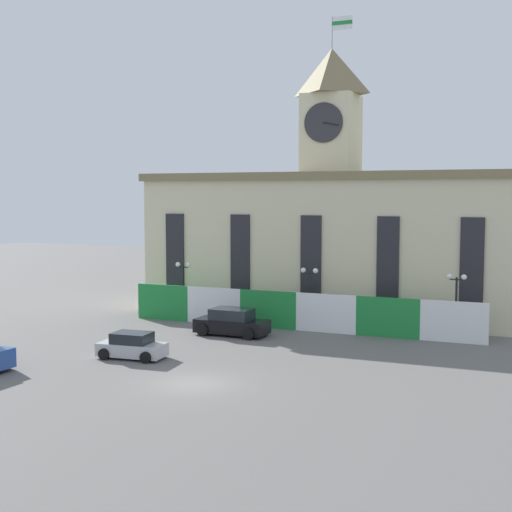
{
  "coord_description": "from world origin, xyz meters",
  "views": [
    {
      "loc": [
        16.48,
        -30.82,
        9.42
      ],
      "look_at": [
        0.0,
        8.11,
        5.76
      ],
      "focal_mm": 50.0,
      "sensor_mm": 36.0,
      "label": 1
    }
  ],
  "objects_px": {
    "street_lamp_left": "(183,277)",
    "street_lamp_far_left": "(309,284)",
    "car_black_suv": "(232,323)",
    "street_lamp_right": "(456,291)",
    "car_silver_hatch": "(132,346)"
  },
  "relations": [
    {
      "from": "street_lamp_left",
      "to": "street_lamp_right",
      "type": "height_order",
      "value": "street_lamp_left"
    },
    {
      "from": "street_lamp_left",
      "to": "car_black_suv",
      "type": "xyz_separation_m",
      "value": [
        6.07,
        -4.36,
        -2.36
      ]
    },
    {
      "from": "street_lamp_left",
      "to": "street_lamp_right",
      "type": "distance_m",
      "value": 20.09
    },
    {
      "from": "street_lamp_left",
      "to": "street_lamp_far_left",
      "type": "bearing_deg",
      "value": -0.0
    },
    {
      "from": "street_lamp_left",
      "to": "street_lamp_far_left",
      "type": "height_order",
      "value": "street_lamp_left"
    },
    {
      "from": "car_black_suv",
      "to": "car_silver_hatch",
      "type": "relative_size",
      "value": 1.22
    },
    {
      "from": "street_lamp_far_left",
      "to": "street_lamp_right",
      "type": "relative_size",
      "value": 1.0
    },
    {
      "from": "street_lamp_left",
      "to": "street_lamp_right",
      "type": "xyz_separation_m",
      "value": [
        20.09,
        0.0,
        -0.01
      ]
    },
    {
      "from": "street_lamp_far_left",
      "to": "car_black_suv",
      "type": "height_order",
      "value": "street_lamp_far_left"
    },
    {
      "from": "street_lamp_right",
      "to": "car_silver_hatch",
      "type": "distance_m",
      "value": 20.97
    },
    {
      "from": "street_lamp_left",
      "to": "street_lamp_far_left",
      "type": "relative_size",
      "value": 1.01
    },
    {
      "from": "car_black_suv",
      "to": "car_silver_hatch",
      "type": "height_order",
      "value": "car_black_suv"
    },
    {
      "from": "street_lamp_right",
      "to": "car_silver_hatch",
      "type": "height_order",
      "value": "street_lamp_right"
    },
    {
      "from": "street_lamp_left",
      "to": "street_lamp_right",
      "type": "bearing_deg",
      "value": 0.0
    },
    {
      "from": "street_lamp_far_left",
      "to": "car_black_suv",
      "type": "distance_m",
      "value": 6.36
    }
  ]
}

